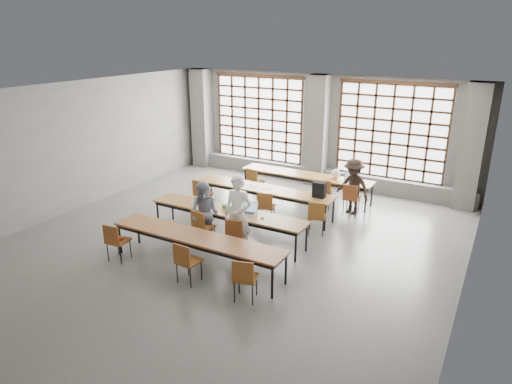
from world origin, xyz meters
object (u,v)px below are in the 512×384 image
chair_mid_left (201,192)px  phone (232,213)px  chair_back_mid (324,191)px  red_pouch (118,239)px  chair_near_mid (186,259)px  student_female (205,214)px  student_male (238,215)px  laptop_front (249,210)px  plastic_bag (336,174)px  green_box (227,207)px  chair_mid_centre (266,204)px  chair_near_left (115,239)px  student_back (353,186)px  chair_near_right (244,276)px  chair_front_left (201,224)px  desk_row_b (263,190)px  chair_back_right (351,196)px  desk_row_d (197,239)px  chair_mid_right (317,214)px  desk_row_a (306,177)px  chair_front_right (236,233)px  laptop_back (351,178)px  mouse (262,217)px  backpack (319,190)px

chair_mid_left → phone: (1.84, -1.33, 0.20)m
chair_back_mid → red_pouch: 5.72m
chair_near_mid → student_female: 1.82m
student_male → laptop_front: (-0.06, 0.61, -0.12)m
chair_near_mid → plastic_bag: bearing=80.6°
student_female → laptop_front: bearing=33.0°
chair_near_mid → green_box: (-0.47, 2.24, 0.24)m
chair_mid_centre → student_male: (0.23, -1.74, 0.37)m
chair_near_left → student_back: size_ratio=0.57×
chair_mid_left → chair_near_right: 4.80m
chair_back_mid → chair_front_left: 3.90m
chair_near_mid → chair_front_left: bearing=115.5°
desk_row_b → red_pouch: desk_row_b is taller
chair_mid_centre → laptop_front: bearing=-81.5°
student_male → red_pouch: 2.64m
chair_back_right → chair_front_left: size_ratio=1.00×
desk_row_b → desk_row_d: size_ratio=1.00×
phone → student_male: bearing=-43.6°
chair_mid_centre → chair_near_right: same height
chair_mid_right → chair_mid_left: bearing=-179.9°
desk_row_a → chair_near_mid: 5.72m
desk_row_b → chair_back_mid: 1.72m
chair_mid_centre → student_back: student_back is taller
chair_front_right → laptop_back: bearing=74.5°
chair_mid_right → chair_front_left: (-2.08, -1.87, 0.00)m
mouse → chair_near_right: bearing=-69.5°
chair_front_right → mouse: chair_front_right is taller
mouse → chair_mid_right: bearing=56.8°
mouse → phone: 0.77m
student_male → laptop_back: student_male is taller
chair_front_left → green_box: 0.79m
desk_row_d → chair_near_right: 1.65m
chair_near_mid → laptop_front: size_ratio=2.15×
chair_mid_left → chair_near_left: bearing=-86.8°
chair_mid_right → chair_near_mid: size_ratio=1.00×
desk_row_d → student_female: (-0.52, 1.03, 0.09)m
chair_front_right → backpack: 2.73m
desk_row_b → backpack: backpack is taller
chair_front_right → chair_near_left: same height
chair_mid_left → green_box: (1.61, -1.15, 0.24)m
desk_row_a → chair_mid_left: 3.16m
student_back → red_pouch: bearing=-107.0°
desk_row_d → chair_mid_left: chair_mid_left is taller
chair_back_right → plastic_bag: size_ratio=3.08×
plastic_bag → phone: bearing=-107.9°
desk_row_b → plastic_bag: (1.43, 1.74, 0.21)m
chair_front_right → green_box: (-0.67, 0.71, 0.24)m
desk_row_d → red_pouch: size_ratio=20.00×
chair_front_left → chair_front_right: 0.93m
chair_near_mid → student_male: (0.18, 1.66, 0.37)m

